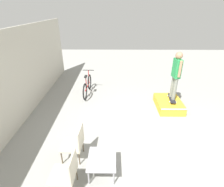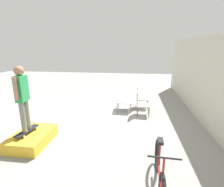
% 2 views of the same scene
% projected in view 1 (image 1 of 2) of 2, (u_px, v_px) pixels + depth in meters
% --- Properties ---
extents(ground_plane, '(24.00, 24.00, 0.00)m').
position_uv_depth(ground_plane, '(155.00, 135.00, 5.36)').
color(ground_plane, gray).
extents(house_wall_back, '(12.00, 0.06, 3.00)m').
position_uv_depth(house_wall_back, '(0.00, 91.00, 4.74)').
color(house_wall_back, beige).
rests_on(house_wall_back, ground_plane).
extents(skate_ramp_box, '(1.34, 0.92, 0.34)m').
position_uv_depth(skate_ramp_box, '(168.00, 104.00, 6.78)').
color(skate_ramp_box, gold).
rests_on(skate_ramp_box, ground_plane).
extents(skateboard_on_ramp, '(0.82, 0.33, 0.07)m').
position_uv_depth(skateboard_on_ramp, '(172.00, 98.00, 6.70)').
color(skateboard_on_ramp, black).
rests_on(skateboard_on_ramp, skate_ramp_box).
extents(person_skater, '(0.57, 0.25, 1.77)m').
position_uv_depth(person_skater, '(176.00, 72.00, 6.23)').
color(person_skater, gray).
rests_on(person_skater, skateboard_on_ramp).
extents(coffee_table, '(0.76, 0.65, 0.42)m').
position_uv_depth(coffee_table, '(102.00, 160.00, 4.03)').
color(coffee_table, '#9E9EA3').
rests_on(coffee_table, ground_plane).
extents(patio_chair_left, '(0.54, 0.54, 0.94)m').
position_uv_depth(patio_chair_left, '(67.00, 172.00, 3.57)').
color(patio_chair_left, brown).
rests_on(patio_chair_left, ground_plane).
extents(patio_chair_right, '(0.55, 0.55, 0.94)m').
position_uv_depth(patio_chair_right, '(76.00, 142.00, 4.36)').
color(patio_chair_right, brown).
rests_on(patio_chair_right, ground_plane).
extents(bicycle, '(1.78, 0.52, 0.98)m').
position_uv_depth(bicycle, '(87.00, 86.00, 7.79)').
color(bicycle, black).
rests_on(bicycle, ground_plane).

